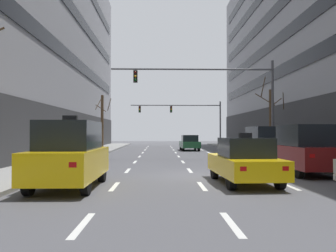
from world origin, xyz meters
The scene contains 38 objects.
ground_plane centered at (0.00, 0.00, 0.00)m, with size 120.00×120.00×0.00m, color #515156.
sidewalk_left centered at (-7.60, 0.00, 0.07)m, with size 3.12×80.00×0.14m, color gray.
lane_stripe_l1_s2 centered at (-3.02, -8.00, 0.00)m, with size 0.16×2.00×0.01m, color silver.
lane_stripe_l1_s3 centered at (-3.02, -3.00, 0.00)m, with size 0.16×2.00×0.01m, color silver.
lane_stripe_l1_s4 centered at (-3.02, 2.00, 0.00)m, with size 0.16×2.00×0.01m, color silver.
lane_stripe_l1_s5 centered at (-3.02, 7.00, 0.00)m, with size 0.16×2.00×0.01m, color silver.
lane_stripe_l1_s6 centered at (-3.02, 12.00, 0.00)m, with size 0.16×2.00×0.01m, color silver.
lane_stripe_l1_s7 centered at (-3.02, 17.00, 0.00)m, with size 0.16×2.00×0.01m, color silver.
lane_stripe_l1_s8 centered at (-3.02, 22.00, 0.00)m, with size 0.16×2.00×0.01m, color silver.
lane_stripe_l1_s9 centered at (-3.02, 27.00, 0.00)m, with size 0.16×2.00×0.01m, color silver.
lane_stripe_l1_s10 centered at (-3.02, 32.00, 0.00)m, with size 0.16×2.00×0.01m, color silver.
lane_stripe_l2_s2 centered at (0.00, -8.00, 0.00)m, with size 0.16×2.00×0.01m, color silver.
lane_stripe_l2_s3 centered at (0.00, -3.00, 0.00)m, with size 0.16×2.00×0.01m, color silver.
lane_stripe_l2_s4 centered at (0.00, 2.00, 0.00)m, with size 0.16×2.00×0.01m, color silver.
lane_stripe_l2_s5 centered at (0.00, 7.00, 0.00)m, with size 0.16×2.00×0.01m, color silver.
lane_stripe_l2_s6 centered at (0.00, 12.00, 0.00)m, with size 0.16×2.00×0.01m, color silver.
lane_stripe_l2_s7 centered at (0.00, 17.00, 0.00)m, with size 0.16×2.00×0.01m, color silver.
lane_stripe_l2_s8 centered at (0.00, 22.00, 0.00)m, with size 0.16×2.00×0.01m, color silver.
lane_stripe_l2_s9 centered at (0.00, 27.00, 0.00)m, with size 0.16×2.00×0.01m, color silver.
lane_stripe_l2_s10 centered at (0.00, 32.00, 0.00)m, with size 0.16×2.00×0.01m, color silver.
lane_stripe_l3_s3 centered at (3.02, -3.00, 0.00)m, with size 0.16×2.00×0.01m, color silver.
lane_stripe_l3_s4 centered at (3.02, 2.00, 0.00)m, with size 0.16×2.00×0.01m, color silver.
lane_stripe_l3_s5 centered at (3.02, 7.00, 0.00)m, with size 0.16×2.00×0.01m, color silver.
lane_stripe_l3_s6 centered at (3.02, 12.00, 0.00)m, with size 0.16×2.00×0.01m, color silver.
lane_stripe_l3_s7 centered at (3.02, 17.00, 0.00)m, with size 0.16×2.00×0.01m, color silver.
lane_stripe_l3_s8 centered at (3.02, 22.00, 0.00)m, with size 0.16×2.00×0.01m, color silver.
lane_stripe_l3_s9 centered at (3.02, 27.00, 0.00)m, with size 0.16×2.00×0.01m, color silver.
lane_stripe_l3_s10 centered at (3.02, 32.00, 0.00)m, with size 0.16×2.00×0.01m, color silver.
car_driving_0 centered at (1.60, 20.82, 0.78)m, with size 1.92×4.30×1.59m.
taxi_driving_1 centered at (-4.49, -3.26, 1.12)m, with size 1.96×4.64×2.43m.
taxi_driving_2 centered at (1.60, -2.46, 0.82)m, with size 2.05×4.52×1.85m.
car_parked_1 centered at (4.99, 0.36, 1.10)m, with size 1.93×4.56×2.20m.
car_parked_2 centered at (4.99, 6.28, 1.10)m, with size 2.04×4.64×2.22m.
traffic_signal_0 centered at (2.91, 9.19, 4.86)m, with size 11.38×0.35×6.77m.
traffic_signal_1 centered at (2.04, 30.43, 4.35)m, with size 11.77×0.35×5.76m.
street_tree_0 centered at (7.29, 12.24, 2.86)m, with size 2.50×2.12×6.24m.
street_tree_3 centered at (-7.29, 20.46, 2.97)m, with size 1.64×1.58×5.49m.
pedestrian_0 centered at (7.34, 5.62, 1.15)m, with size 0.53×0.23×1.73m.
Camera 1 is at (-1.46, -15.13, 1.87)m, focal length 37.50 mm.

